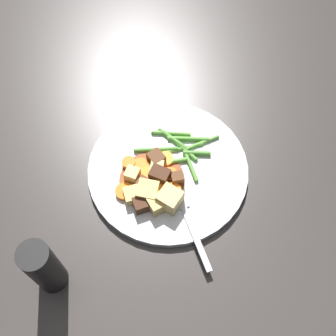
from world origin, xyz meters
The scene contains 34 objects.
ground_plane centered at (0.00, 0.00, 0.00)m, with size 3.00×3.00×0.00m, color #383330.
dinner_plate centered at (0.00, 0.00, 0.01)m, with size 0.29×0.29×0.01m, color white.
stew_sauce centered at (0.04, -0.01, 0.01)m, with size 0.12×0.12×0.00m, color brown.
carrot_slice_0 centered at (0.03, -0.02, 0.02)m, with size 0.03×0.03×0.01m, color orange.
carrot_slice_1 centered at (0.01, 0.01, 0.02)m, with size 0.03×0.03×0.01m, color orange.
carrot_slice_2 centered at (0.03, -0.06, 0.02)m, with size 0.02×0.02×0.01m, color orange.
carrot_slice_3 centered at (0.04, 0.03, 0.02)m, with size 0.03×0.03×0.01m, color orange.
carrot_slice_4 centered at (0.03, -0.04, 0.02)m, with size 0.04×0.04×0.01m, color orange.
carrot_slice_5 centered at (0.08, -0.04, 0.02)m, with size 0.03×0.03×0.01m, color orange.
carrot_slice_6 centered at (0.05, 0.01, 0.02)m, with size 0.04×0.04×0.01m, color orange.
carrot_slice_7 centered at (-0.01, -0.01, 0.02)m, with size 0.03×0.03×0.01m, color orange.
potato_chunk_0 centered at (0.06, 0.04, 0.03)m, with size 0.04×0.04×0.03m, color #E5CC7A.
potato_chunk_1 centered at (0.06, 0.00, 0.03)m, with size 0.03×0.03×0.03m, color #DBBC6B.
potato_chunk_2 centered at (0.05, -0.04, 0.03)m, with size 0.02×0.02×0.02m, color #E5CC7A.
potato_chunk_3 centered at (0.07, 0.03, 0.03)m, with size 0.03×0.03×0.03m, color #DBBC6B.
potato_chunk_4 centered at (0.08, -0.02, 0.02)m, with size 0.03×0.03×0.02m, color #DBBC6B.
potato_chunk_5 centered at (0.02, -0.01, 0.02)m, with size 0.02×0.02×0.02m, color #E5CC7A.
meat_chunk_0 centered at (0.03, 0.00, 0.03)m, with size 0.03×0.02×0.03m, color #4C2B19.
meat_chunk_1 centered at (0.00, -0.03, 0.02)m, with size 0.03×0.02×0.02m, color brown.
meat_chunk_2 centered at (0.08, 0.01, 0.02)m, with size 0.02×0.03×0.02m, color #4C2B19.
meat_chunk_3 centered at (0.05, -0.01, 0.02)m, with size 0.03×0.02×0.02m, color brown.
meat_chunk_4 centered at (0.01, 0.03, 0.02)m, with size 0.02×0.02×0.02m, color brown.
green_bean_0 centered at (-0.05, -0.01, 0.02)m, with size 0.01×0.01×0.08m, color #599E38.
green_bean_1 centered at (-0.01, 0.00, 0.02)m, with size 0.01×0.01×0.06m, color #599E38.
green_bean_2 centered at (-0.02, -0.04, 0.02)m, with size 0.01×0.01×0.08m, color #4C8E33.
green_bean_3 centered at (-0.06, -0.03, 0.02)m, with size 0.01×0.01×0.07m, color #66AD42.
green_bean_4 centered at (-0.05, 0.03, 0.02)m, with size 0.01×0.01×0.05m, color #4C8E33.
green_bean_5 centered at (-0.02, 0.03, 0.02)m, with size 0.01×0.01×0.06m, color #599E38.
green_bean_6 centered at (-0.07, 0.00, 0.02)m, with size 0.01×0.01×0.08m, color #599E38.
green_bean_7 centered at (-0.08, 0.03, 0.02)m, with size 0.01×0.01×0.06m, color #66AD42.
green_bean_8 centered at (-0.05, 0.00, 0.02)m, with size 0.01×0.01×0.08m, color #66AD42.
green_bean_9 centered at (-0.05, -0.02, 0.02)m, with size 0.01×0.01×0.07m, color #4C8E33.
fork centered at (0.06, 0.08, 0.02)m, with size 0.12×0.15×0.00m.
pepper_mill centered at (0.26, -0.05, 0.06)m, with size 0.05×0.05×0.13m, color black.
Camera 1 is at (0.31, 0.20, 0.69)m, focal length 46.06 mm.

